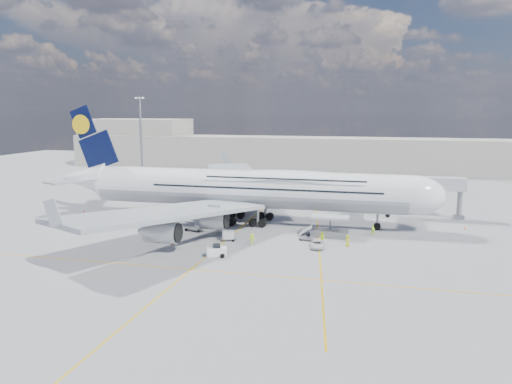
% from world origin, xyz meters
% --- Properties ---
extents(ground, '(300.00, 300.00, 0.00)m').
position_xyz_m(ground, '(0.00, 0.00, 0.00)').
color(ground, gray).
rests_on(ground, ground).
extents(taxi_line_main, '(0.25, 220.00, 0.01)m').
position_xyz_m(taxi_line_main, '(0.00, 0.00, 0.01)').
color(taxi_line_main, '#DBA20B').
rests_on(taxi_line_main, ground).
extents(taxi_line_cross, '(120.00, 0.25, 0.01)m').
position_xyz_m(taxi_line_cross, '(0.00, -20.00, 0.01)').
color(taxi_line_cross, '#DBA20B').
rests_on(taxi_line_cross, ground).
extents(taxi_line_diag, '(14.16, 99.06, 0.01)m').
position_xyz_m(taxi_line_diag, '(14.00, 10.00, 0.01)').
color(taxi_line_diag, '#DBA20B').
rests_on(taxi_line_diag, ground).
extents(airliner, '(77.26, 79.15, 23.71)m').
position_xyz_m(airliner, '(0.26, 10.00, 6.87)').
color(airliner, white).
rests_on(airliner, ground).
extents(jet_bridge, '(18.80, 12.10, 8.50)m').
position_xyz_m(jet_bridge, '(29.81, 20.94, 6.85)').
color(jet_bridge, '#B7B7BC').
rests_on(jet_bridge, ground).
extents(cargo_loader, '(8.53, 3.20, 3.67)m').
position_xyz_m(cargo_loader, '(16.82, 2.89, 1.25)').
color(cargo_loader, silver).
rests_on(cargo_loader, ground).
extents(light_mast, '(3.00, 0.70, 25.50)m').
position_xyz_m(light_mast, '(-40.00, 45.00, 13.21)').
color(light_mast, gray).
rests_on(light_mast, ground).
extents(terminal, '(180.00, 16.00, 12.00)m').
position_xyz_m(terminal, '(0.00, 95.00, 6.00)').
color(terminal, '#B2AD9E').
rests_on(terminal, ground).
extents(hangar, '(40.00, 22.00, 18.00)m').
position_xyz_m(hangar, '(-70.00, 100.00, 9.00)').
color(hangar, '#B2AD9E').
rests_on(hangar, ground).
extents(tree_line, '(160.00, 6.00, 8.00)m').
position_xyz_m(tree_line, '(40.00, 140.00, 4.00)').
color(tree_line, '#193814').
rests_on(tree_line, ground).
extents(dolly_row_a, '(2.94, 1.79, 1.77)m').
position_xyz_m(dolly_row_a, '(-25.47, 0.72, 0.95)').
color(dolly_row_a, gray).
rests_on(dolly_row_a, ground).
extents(dolly_row_b, '(3.40, 2.61, 0.44)m').
position_xyz_m(dolly_row_b, '(-7.81, 1.10, 0.34)').
color(dolly_row_b, gray).
rests_on(dolly_row_b, ground).
extents(dolly_row_c, '(3.42, 2.54, 0.45)m').
position_xyz_m(dolly_row_c, '(-10.33, -6.44, 0.35)').
color(dolly_row_c, gray).
rests_on(dolly_row_c, ground).
extents(dolly_back, '(3.54, 2.93, 0.46)m').
position_xyz_m(dolly_back, '(-18.46, 4.70, 0.35)').
color(dolly_back, gray).
rests_on(dolly_back, ground).
extents(dolly_nose_far, '(2.74, 1.61, 0.39)m').
position_xyz_m(dolly_nose_far, '(13.45, -0.52, 0.30)').
color(dolly_nose_far, gray).
rests_on(dolly_nose_far, ground).
extents(dolly_nose_near, '(2.96, 2.24, 1.67)m').
position_xyz_m(dolly_nose_near, '(0.49, -4.02, 0.90)').
color(dolly_nose_near, gray).
rests_on(dolly_nose_near, ground).
extents(baggage_tug, '(3.35, 2.40, 1.91)m').
position_xyz_m(baggage_tug, '(1.57, -13.34, 0.84)').
color(baggage_tug, silver).
rests_on(baggage_tug, ground).
extents(catering_truck_inner, '(6.43, 2.58, 3.83)m').
position_xyz_m(catering_truck_inner, '(-9.24, 24.41, 1.81)').
color(catering_truck_inner, gray).
rests_on(catering_truck_inner, ground).
extents(catering_truck_outer, '(8.10, 4.33, 4.58)m').
position_xyz_m(catering_truck_outer, '(-21.20, 39.73, 2.13)').
color(catering_truck_outer, gray).
rests_on(catering_truck_outer, ground).
extents(service_van, '(2.40, 4.44, 1.18)m').
position_xyz_m(service_van, '(15.71, -4.89, 0.59)').
color(service_van, silver).
rests_on(service_van, ground).
extents(crew_nose, '(0.79, 0.76, 1.83)m').
position_xyz_m(crew_nose, '(24.33, 5.54, 0.91)').
color(crew_nose, '#B4FF1A').
rests_on(crew_nose, ground).
extents(crew_loader, '(1.21, 1.15, 1.96)m').
position_xyz_m(crew_loader, '(16.19, -2.05, 0.98)').
color(crew_loader, '#DFFF1A').
rests_on(crew_loader, ground).
extents(crew_wing, '(0.51, 1.11, 1.85)m').
position_xyz_m(crew_wing, '(-6.75, 1.11, 0.92)').
color(crew_wing, '#D6F419').
rests_on(crew_wing, ground).
extents(crew_van, '(0.79, 1.06, 1.97)m').
position_xyz_m(crew_van, '(20.41, -2.82, 0.99)').
color(crew_van, '#CBDB17').
rests_on(crew_van, ground).
extents(crew_tug, '(1.32, 0.89, 1.89)m').
position_xyz_m(crew_tug, '(5.03, -5.40, 0.95)').
color(crew_tug, '#D4FF1A').
rests_on(crew_tug, ground).
extents(cone_nose, '(0.38, 0.38, 0.48)m').
position_xyz_m(cone_nose, '(40.83, 14.25, 0.23)').
color(cone_nose, '#F2470C').
rests_on(cone_nose, ground).
extents(cone_wing_left_inner, '(0.45, 0.45, 0.57)m').
position_xyz_m(cone_wing_left_inner, '(-11.02, 26.91, 0.27)').
color(cone_wing_left_inner, '#F2470C').
rests_on(cone_wing_left_inner, ground).
extents(cone_wing_left_outer, '(0.50, 0.50, 0.64)m').
position_xyz_m(cone_wing_left_outer, '(-8.56, 35.11, 0.31)').
color(cone_wing_left_outer, '#F2470C').
rests_on(cone_wing_left_outer, ground).
extents(cone_wing_right_inner, '(0.43, 0.43, 0.55)m').
position_xyz_m(cone_wing_right_inner, '(-10.77, 1.83, 0.27)').
color(cone_wing_right_inner, '#F2470C').
rests_on(cone_wing_right_inner, ground).
extents(cone_wing_right_outer, '(0.39, 0.39, 0.50)m').
position_xyz_m(cone_wing_right_outer, '(-7.77, -8.80, 0.24)').
color(cone_wing_right_outer, '#F2470C').
rests_on(cone_wing_right_outer, ground).
extents(cone_tail, '(0.39, 0.39, 0.50)m').
position_xyz_m(cone_tail, '(-36.81, 10.84, 0.24)').
color(cone_tail, '#F2470C').
rests_on(cone_tail, ground).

